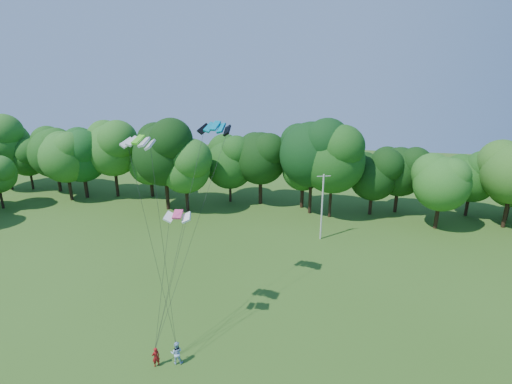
# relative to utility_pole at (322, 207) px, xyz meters

# --- Properties ---
(utility_pole) EXTENTS (1.59, 0.61, 8.26)m
(utility_pole) POSITION_rel_utility_pole_xyz_m (0.00, 0.00, 0.00)
(utility_pole) COLOR beige
(utility_pole) RESTS_ON ground
(kite_flyer_left) EXTENTS (0.67, 0.66, 1.56)m
(kite_flyer_left) POSITION_rel_utility_pole_xyz_m (-11.17, -23.76, -3.47)
(kite_flyer_left) COLOR maroon
(kite_flyer_left) RESTS_ON ground
(kite_flyer_right) EXTENTS (0.99, 0.83, 1.79)m
(kite_flyer_right) POSITION_rel_utility_pole_xyz_m (-9.80, -23.22, -3.35)
(kite_flyer_right) COLOR #AED0F1
(kite_flyer_right) RESTS_ON ground
(kite_teal) EXTENTS (2.82, 1.64, 0.70)m
(kite_teal) POSITION_rel_utility_pole_xyz_m (-8.92, -14.19, 11.67)
(kite_teal) COLOR #057A9A
(kite_teal) RESTS_ON ground
(kite_green) EXTENTS (2.50, 1.48, 0.53)m
(kite_green) POSITION_rel_utility_pole_xyz_m (-12.59, -20.48, 11.61)
(kite_green) COLOR #4FD820
(kite_green) RESTS_ON ground
(kite_pink) EXTENTS (1.99, 1.09, 0.46)m
(kite_pink) POSITION_rel_utility_pole_xyz_m (-10.29, -20.05, 6.14)
(kite_pink) COLOR #EF427E
(kite_pink) RESTS_ON ground
(tree_back_west) EXTENTS (8.24, 8.24, 11.98)m
(tree_back_west) POSITION_rel_utility_pole_xyz_m (-37.18, 9.24, 3.24)
(tree_back_west) COLOR #3A2717
(tree_back_west) RESTS_ON ground
(tree_back_center) EXTENTS (9.92, 9.92, 14.43)m
(tree_back_center) POSITION_rel_utility_pole_xyz_m (-1.74, 8.53, 4.77)
(tree_back_center) COLOR black
(tree_back_center) RESTS_ON ground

